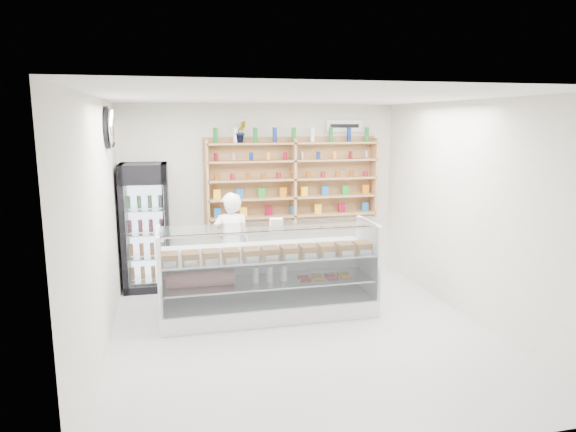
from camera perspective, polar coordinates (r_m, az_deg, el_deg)
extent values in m
plane|color=#AFAFB5|center=(6.45, 1.38, -12.62)|extent=(5.00, 5.00, 0.00)
plane|color=white|center=(5.93, 1.50, 13.07)|extent=(5.00, 5.00, 0.00)
plane|color=silver|center=(8.45, -2.93, 2.81)|extent=(4.50, 0.00, 4.50)
plane|color=silver|center=(3.75, 11.39, -7.39)|extent=(4.50, 0.00, 4.50)
plane|color=silver|center=(5.89, -20.25, -1.28)|extent=(0.00, 5.00, 5.00)
plane|color=silver|center=(6.96, 19.65, 0.51)|extent=(0.00, 5.00, 5.00)
cube|color=white|center=(6.87, -2.11, -10.09)|extent=(2.80, 0.79, 0.23)
cube|color=white|center=(7.08, -2.73, -5.95)|extent=(2.80, 0.05, 0.59)
cube|color=silver|center=(6.75, -2.13, -7.23)|extent=(2.69, 0.70, 0.02)
cube|color=silver|center=(6.66, -2.15, -4.40)|extent=(2.75, 0.73, 0.02)
cube|color=silver|center=(6.32, -1.46, -6.13)|extent=(2.75, 0.11, 0.98)
cube|color=silver|center=(6.52, -2.10, -1.17)|extent=(2.75, 0.56, 0.01)
imported|color=white|center=(7.43, -6.33, -3.27)|extent=(0.57, 0.38, 1.54)
cube|color=black|center=(8.03, -15.50, -1.18)|extent=(0.71, 0.69, 1.92)
cube|color=#31053E|center=(7.60, -15.81, 4.37)|extent=(0.68, 0.05, 0.27)
cube|color=silver|center=(7.73, -15.48, -2.29)|extent=(0.58, 0.03, 1.51)
cube|color=tan|center=(8.15, -8.98, 3.75)|extent=(0.04, 0.28, 1.33)
cube|color=tan|center=(8.37, 0.63, 4.06)|extent=(0.04, 0.28, 1.33)
cube|color=tan|center=(8.82, 9.51, 4.25)|extent=(0.04, 0.28, 1.33)
cube|color=tan|center=(8.46, 0.62, 0.09)|extent=(2.80, 0.28, 0.03)
cube|color=tan|center=(8.41, 0.63, 2.10)|extent=(2.80, 0.28, 0.03)
cube|color=tan|center=(8.37, 0.63, 4.13)|extent=(2.80, 0.28, 0.03)
cube|color=tan|center=(8.35, 0.63, 6.18)|extent=(2.80, 0.28, 0.03)
cube|color=tan|center=(8.33, 0.64, 8.10)|extent=(2.80, 0.28, 0.03)
imported|color=#1E6626|center=(8.16, -5.27, 9.30)|extent=(0.22, 0.20, 0.34)
ellipsoid|color=silver|center=(6.96, -19.02, 9.26)|extent=(0.15, 0.50, 0.50)
cube|color=white|center=(8.71, 6.27, 9.93)|extent=(0.62, 0.03, 0.20)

